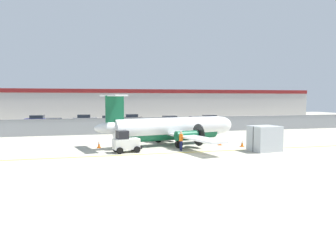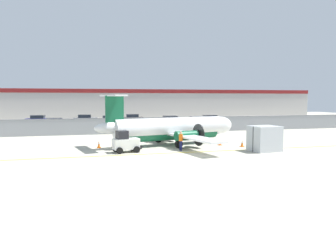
{
  "view_description": "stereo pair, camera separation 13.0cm",
  "coord_description": "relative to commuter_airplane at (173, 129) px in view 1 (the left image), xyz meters",
  "views": [
    {
      "loc": [
        -7.42,
        -24.29,
        4.62
      ],
      "look_at": [
        1.06,
        7.67,
        1.8
      ],
      "focal_mm": 35.0,
      "sensor_mm": 36.0,
      "label": 1
    },
    {
      "loc": [
        -7.29,
        -24.33,
        4.62
      ],
      "look_at": [
        1.06,
        7.67,
        1.8
      ],
      "focal_mm": 35.0,
      "sensor_mm": 36.0,
      "label": 2
    }
  ],
  "objects": [
    {
      "name": "parked_car_5",
      "position": [
        5.34,
        21.39,
        -0.71
      ],
      "size": [
        4.21,
        2.02,
        1.58
      ],
      "rotation": [
        0.0,
        0.0,
        3.14
      ],
      "color": "silver",
      "rests_on": "parking_lot_strip"
    },
    {
      "name": "cargo_container",
      "position": [
        6.73,
        -5.71,
        -0.5
      ],
      "size": [
        2.63,
        2.28,
        2.2
      ],
      "rotation": [
        0.0,
        0.0,
        0.12
      ],
      "color": "#B7BCC1",
      "rests_on": "ground"
    },
    {
      "name": "commuter_airplane",
      "position": [
        0.0,
        0.0,
        0.0
      ],
      "size": [
        14.86,
        15.97,
        4.92
      ],
      "rotation": [
        0.0,
        0.0,
        0.22
      ],
      "color": "white",
      "rests_on": "ground"
    },
    {
      "name": "parked_car_3",
      "position": [
        -4.19,
        24.45,
        -0.71
      ],
      "size": [
        4.25,
        2.11,
        1.58
      ],
      "rotation": [
        0.0,
        0.0,
        -0.03
      ],
      "color": "silver",
      "rests_on": "parking_lot_strip"
    },
    {
      "name": "parked_car_7",
      "position": [
        12.79,
        21.65,
        -0.71
      ],
      "size": [
        4.31,
        2.24,
        1.58
      ],
      "rotation": [
        0.0,
        0.0,
        -0.07
      ],
      "color": "slate",
      "rests_on": "parking_lot_strip"
    },
    {
      "name": "parked_car_6",
      "position": [
        9.22,
        18.79,
        -0.71
      ],
      "size": [
        4.22,
        2.04,
        1.58
      ],
      "rotation": [
        0.0,
        0.0,
        3.15
      ],
      "color": "red",
      "rests_on": "parking_lot_strip"
    },
    {
      "name": "ground_plane",
      "position": [
        -1.32,
        -4.73,
        -1.6
      ],
      "size": [
        140.0,
        140.0,
        0.01
      ],
      "color": "#B2AD99"
    },
    {
      "name": "parked_car_1",
      "position": [
        -12.57,
        19.77,
        -0.71
      ],
      "size": [
        4.36,
        2.35,
        1.58
      ],
      "rotation": [
        0.0,
        0.0,
        0.11
      ],
      "color": "black",
      "rests_on": "parking_lot_strip"
    },
    {
      "name": "baggage_tug",
      "position": [
        -5.14,
        -3.38,
        -0.75
      ],
      "size": [
        2.49,
        1.72,
        1.88
      ],
      "rotation": [
        0.0,
        0.0,
        0.17
      ],
      "color": "silver",
      "rests_on": "ground"
    },
    {
      "name": "parked_car_0",
      "position": [
        -16.0,
        28.91,
        -0.71
      ],
      "size": [
        4.34,
        2.31,
        1.58
      ],
      "rotation": [
        0.0,
        0.0,
        -0.09
      ],
      "color": "navy",
      "rests_on": "parking_lot_strip"
    },
    {
      "name": "parked_car_2",
      "position": [
        -8.2,
        28.97,
        -0.71
      ],
      "size": [
        4.27,
        2.15,
        1.58
      ],
      "rotation": [
        0.0,
        0.0,
        -0.05
      ],
      "color": "slate",
      "rests_on": "parking_lot_strip"
    },
    {
      "name": "traffic_cone_near_left",
      "position": [
        -7.22,
        -0.24,
        -1.29
      ],
      "size": [
        0.36,
        0.36,
        0.64
      ],
      "color": "orange",
      "rests_on": "ground"
    },
    {
      "name": "background_building",
      "position": [
        -1.32,
        41.26,
        1.66
      ],
      "size": [
        91.0,
        8.1,
        6.5
      ],
      "color": "#BCB7B2",
      "rests_on": "ground"
    },
    {
      "name": "parking_lot_strip",
      "position": [
        -1.32,
        22.77,
        -1.54
      ],
      "size": [
        98.0,
        17.0,
        0.12
      ],
      "color": "#38383A",
      "rests_on": "ground"
    },
    {
      "name": "traffic_cone_far_left",
      "position": [
        4.41,
        -1.42,
        -1.29
      ],
      "size": [
        0.36,
        0.36,
        0.64
      ],
      "color": "orange",
      "rests_on": "ground"
    },
    {
      "name": "traffic_cone_near_right",
      "position": [
        6.02,
        -2.97,
        -1.29
      ],
      "size": [
        0.36,
        0.36,
        0.64
      ],
      "color": "orange",
      "rests_on": "ground"
    },
    {
      "name": "parked_car_4",
      "position": [
        0.05,
        28.5,
        -0.71
      ],
      "size": [
        4.32,
        2.25,
        1.58
      ],
      "rotation": [
        0.0,
        0.0,
        3.07
      ],
      "color": "black",
      "rests_on": "parking_lot_strip"
    },
    {
      "name": "perimeter_fence",
      "position": [
        -1.32,
        11.27,
        -0.49
      ],
      "size": [
        98.0,
        0.1,
        2.1
      ],
      "color": "gray",
      "rests_on": "ground"
    },
    {
      "name": "ground_crew_worker",
      "position": [
        -0.29,
        -3.63,
        -0.65
      ],
      "size": [
        0.39,
        0.55,
        1.7
      ],
      "rotation": [
        0.0,
        0.0,
        0.18
      ],
      "color": "#191E4C",
      "rests_on": "ground"
    }
  ]
}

